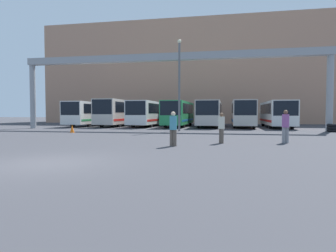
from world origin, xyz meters
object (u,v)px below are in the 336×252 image
bus_slot_3 (179,112)px  traffic_cone (72,129)px  bus_slot_1 (120,111)px  lamp_post (179,82)px  bus_slot_5 (243,112)px  bus_slot_4 (210,112)px  bus_slot_0 (93,112)px  tire_stack (333,128)px  pedestrian_near_center (285,125)px  pedestrian_far_center (173,128)px  bus_slot_6 (276,113)px  bus_slot_2 (149,112)px  pedestrian_mid_right (221,127)px

bus_slot_3 → traffic_cone: bearing=-117.7°
bus_slot_1 → lamp_post: bearing=-44.6°
bus_slot_5 → bus_slot_4: bearing=165.8°
bus_slot_0 → lamp_post: 16.44m
bus_slot_1 → tire_stack: bearing=-19.1°
pedestrian_near_center → lamp_post: lamp_post is taller
bus_slot_4 → traffic_cone: size_ratio=18.08×
bus_slot_1 → pedestrian_far_center: bearing=-63.4°
tire_stack → lamp_post: (-13.68, -1.20, 4.26)m
bus_slot_6 → tire_stack: bus_slot_6 is taller
bus_slot_2 → bus_slot_6: 15.53m
pedestrian_far_center → pedestrian_near_center: pedestrian_near_center is taller
bus_slot_2 → bus_slot_0: bearing=-178.9°
bus_slot_0 → pedestrian_far_center: size_ratio=6.68×
pedestrian_near_center → bus_slot_4: bearing=92.1°
bus_slot_4 → bus_slot_6: (7.76, -0.45, -0.05)m
tire_stack → pedestrian_far_center: bearing=-130.5°
lamp_post → pedestrian_far_center: bearing=-82.4°
bus_slot_1 → bus_slot_3: bus_slot_1 is taller
bus_slot_4 → bus_slot_6: size_ratio=1.08×
bus_slot_2 → bus_slot_4: bus_slot_2 is taller
pedestrian_mid_right → bus_slot_3: bearing=-11.4°
bus_slot_2 → pedestrian_far_center: 23.50m
bus_slot_4 → pedestrian_mid_right: (1.73, -20.56, -0.88)m
bus_slot_3 → tire_stack: bus_slot_3 is taller
bus_slot_3 → bus_slot_5: (7.76, -0.63, 0.01)m
bus_slot_3 → traffic_cone: (-7.11, -13.52, -1.43)m
pedestrian_near_center → tire_stack: bearing=48.7°
bus_slot_2 → traffic_cone: (-3.23, -13.74, -1.46)m
bus_slot_2 → bus_slot_4: 7.76m
bus_slot_2 → bus_slot_3: (3.88, -0.23, -0.02)m
pedestrian_near_center → pedestrian_mid_right: bearing=-178.7°
bus_slot_5 → traffic_cone: 19.73m
bus_slot_0 → pedestrian_near_center: (20.79, -19.40, -0.79)m
pedestrian_near_center → bus_slot_5: bearing=81.4°
pedestrian_near_center → pedestrian_mid_right: pedestrian_near_center is taller
bus_slot_5 → lamp_post: size_ratio=1.21×
bus_slot_5 → tire_stack: size_ratio=9.91×
bus_slot_0 → bus_slot_4: 15.53m
bus_slot_4 → pedestrian_far_center: 22.53m
bus_slot_5 → traffic_cone: bus_slot_5 is taller
bus_slot_0 → pedestrian_mid_right: bus_slot_0 is taller
bus_slot_6 → tire_stack: size_ratio=10.93×
bus_slot_0 → bus_slot_6: size_ratio=1.03×
bus_slot_2 → pedestrian_mid_right: size_ratio=7.06×
pedestrian_near_center → pedestrian_far_center: bearing=-167.3°
bus_slot_4 → pedestrian_far_center: size_ratio=6.98×
bus_slot_3 → traffic_cone: bus_slot_3 is taller
bus_slot_2 → tire_stack: 20.89m
bus_slot_4 → pedestrian_near_center: size_ratio=6.61×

